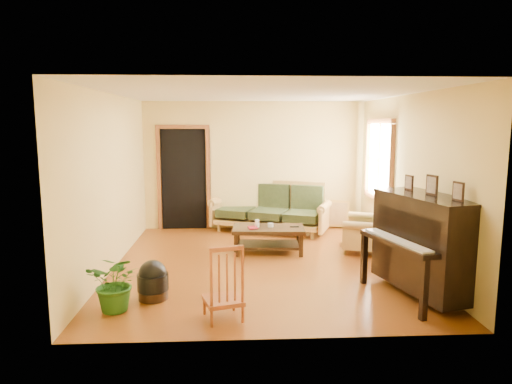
{
  "coord_description": "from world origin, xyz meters",
  "views": [
    {
      "loc": [
        -0.45,
        -6.82,
        2.17
      ],
      "look_at": [
        -0.09,
        0.2,
        1.1
      ],
      "focal_mm": 32.0,
      "sensor_mm": 36.0,
      "label": 1
    }
  ],
  "objects": [
    {
      "name": "piano",
      "position": [
        1.95,
        -1.41,
        0.64
      ],
      "size": [
        1.2,
        1.63,
        1.29
      ],
      "primitive_type": "cube",
      "rotation": [
        0.0,
        0.0,
        0.26
      ],
      "color": "black",
      "rests_on": "floor"
    },
    {
      "name": "red_chair",
      "position": [
        -0.57,
        -1.97,
        0.43
      ],
      "size": [
        0.51,
        0.54,
        0.87
      ],
      "primitive_type": "cube",
      "rotation": [
        0.0,
        0.0,
        0.28
      ],
      "color": "brown",
      "rests_on": "floor"
    },
    {
      "name": "glass_jar",
      "position": [
        0.18,
        0.66,
        0.47
      ],
      "size": [
        0.13,
        0.13,
        0.07
      ],
      "primitive_type": "cylinder",
      "rotation": [
        0.0,
        0.0,
        0.41
      ],
      "color": "silver",
      "rests_on": "coffee_table"
    },
    {
      "name": "ceramic_crock",
      "position": [
        2.02,
        2.19,
        0.13
      ],
      "size": [
        0.24,
        0.24,
        0.25
      ],
      "primitive_type": "cylinder",
      "rotation": [
        0.0,
        0.0,
        0.18
      ],
      "color": "#304391",
      "rests_on": "floor"
    },
    {
      "name": "sofa",
      "position": [
        0.28,
        2.13,
        0.5
      ],
      "size": [
        2.51,
        1.76,
        0.99
      ],
      "primitive_type": "cube",
      "rotation": [
        0.0,
        0.0,
        -0.38
      ],
      "color": "#A77D3D",
      "rests_on": "floor"
    },
    {
      "name": "remote",
      "position": [
        0.58,
        0.62,
        0.44
      ],
      "size": [
        0.15,
        0.04,
        0.02
      ],
      "primitive_type": "cube",
      "rotation": [
        0.0,
        0.0,
        -0.03
      ],
      "color": "black",
      "rests_on": "coffee_table"
    },
    {
      "name": "leaning_frame",
      "position": [
        1.75,
        2.4,
        0.3
      ],
      "size": [
        0.45,
        0.27,
        0.6
      ],
      "primitive_type": "cube",
      "rotation": [
        0.0,
        0.0,
        -0.4
      ],
      "color": "gold",
      "rests_on": "floor"
    },
    {
      "name": "candle",
      "position": [
        -0.04,
        0.66,
        0.5
      ],
      "size": [
        0.07,
        0.07,
        0.13
      ],
      "primitive_type": "cylinder",
      "rotation": [
        0.0,
        0.0,
        0.0
      ],
      "color": "silver",
      "rests_on": "coffee_table"
    },
    {
      "name": "footstool",
      "position": [
        -1.45,
        -1.35,
        0.18
      ],
      "size": [
        0.44,
        0.44,
        0.37
      ],
      "primitive_type": "cylinder",
      "rotation": [
        0.0,
        0.0,
        0.17
      ],
      "color": "black",
      "rests_on": "floor"
    },
    {
      "name": "potted_plant",
      "position": [
        -1.8,
        -1.7,
        0.34
      ],
      "size": [
        0.7,
        0.63,
        0.69
      ],
      "primitive_type": "imported",
      "rotation": [
        0.0,
        0.0,
        -0.16
      ],
      "color": "#245A19",
      "rests_on": "floor"
    },
    {
      "name": "floor",
      "position": [
        0.0,
        0.0,
        0.0
      ],
      "size": [
        5.0,
        5.0,
        0.0
      ],
      "primitive_type": "plane",
      "color": "#5F2C0C",
      "rests_on": "ground"
    },
    {
      "name": "armchair",
      "position": [
        1.8,
        0.63,
        0.44
      ],
      "size": [
        1.1,
        1.12,
        0.88
      ],
      "primitive_type": "cube",
      "rotation": [
        0.0,
        0.0,
        -0.36
      ],
      "color": "#A77D3D",
      "rests_on": "floor"
    },
    {
      "name": "book",
      "position": [
        -0.2,
        0.56,
        0.44
      ],
      "size": [
        0.18,
        0.22,
        0.02
      ],
      "primitive_type": "imported",
      "rotation": [
        0.0,
        0.0,
        0.12
      ],
      "color": "maroon",
      "rests_on": "coffee_table"
    },
    {
      "name": "doorway",
      "position": [
        -1.45,
        2.48,
        1.02
      ],
      "size": [
        1.08,
        0.16,
        2.05
      ],
      "primitive_type": "cube",
      "color": "black",
      "rests_on": "floor"
    },
    {
      "name": "window",
      "position": [
        2.21,
        1.3,
        1.5
      ],
      "size": [
        0.12,
        1.36,
        1.46
      ],
      "primitive_type": "cube",
      "color": "white",
      "rests_on": "right_wall"
    },
    {
      "name": "coffee_table",
      "position": [
        0.14,
        0.64,
        0.22
      ],
      "size": [
        1.23,
        0.73,
        0.43
      ],
      "primitive_type": "cube",
      "rotation": [
        0.0,
        0.0,
        -0.07
      ],
      "color": "black",
      "rests_on": "floor"
    }
  ]
}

